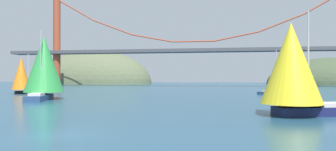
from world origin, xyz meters
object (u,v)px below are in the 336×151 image
object	(u,v)px
sailboat_crimson_sail	(282,73)
sailboat_yellow_sail	(293,66)
sailboat_orange_sail	(22,75)
sailboat_green_sail	(44,65)

from	to	relation	value
sailboat_crimson_sail	sailboat_yellow_sail	bearing A→B (deg)	-98.97
sailboat_crimson_sail	sailboat_orange_sail	xyz separation A→B (m)	(-52.38, -2.35, -0.20)
sailboat_orange_sail	sailboat_crimson_sail	bearing A→B (deg)	2.57
sailboat_crimson_sail	sailboat_orange_sail	world-z (taller)	sailboat_crimson_sail
sailboat_crimson_sail	sailboat_orange_sail	bearing A→B (deg)	-177.43
sailboat_crimson_sail	sailboat_green_sail	bearing A→B (deg)	-157.62
sailboat_yellow_sail	sailboat_crimson_sail	world-z (taller)	sailboat_yellow_sail
sailboat_yellow_sail	sailboat_orange_sail	distance (m)	55.68
sailboat_yellow_sail	sailboat_orange_sail	world-z (taller)	sailboat_yellow_sail
sailboat_green_sail	sailboat_crimson_sail	distance (m)	42.22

